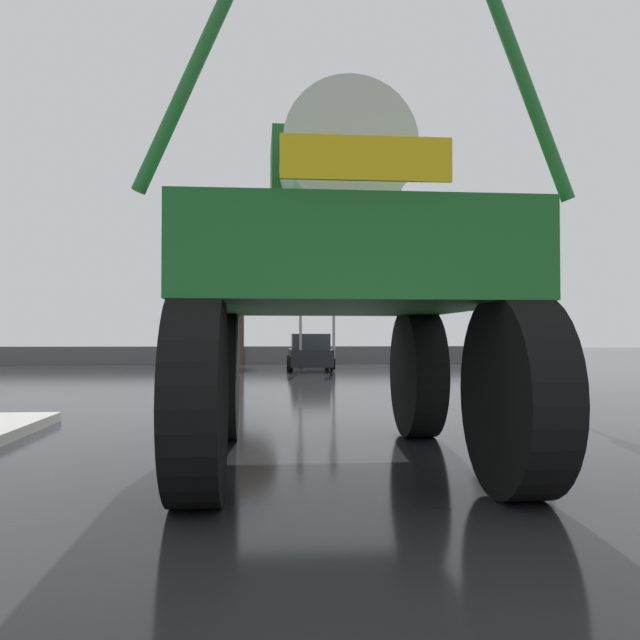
% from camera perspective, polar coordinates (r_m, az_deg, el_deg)
% --- Properties ---
extents(ground_plane, '(120.00, 120.00, 0.00)m').
position_cam_1_polar(ground_plane, '(20.38, -2.65, -5.38)').
color(ground_plane, black).
extents(oversize_sprayer, '(3.74, 5.38, 4.40)m').
position_cam_1_polar(oversize_sprayer, '(7.47, 1.37, 3.47)').
color(oversize_sprayer, black).
rests_on(oversize_sprayer, ground).
extents(sedan_ahead, '(1.95, 4.14, 1.52)m').
position_cam_1_polar(sedan_ahead, '(28.12, -0.88, -2.84)').
color(sedan_ahead, black).
rests_on(sedan_ahead, ground).
extents(traffic_signal_near_right, '(0.24, 0.54, 3.57)m').
position_cam_1_polar(traffic_signal_near_right, '(13.03, 18.74, 3.94)').
color(traffic_signal_near_right, gray).
rests_on(traffic_signal_near_right, ground).
extents(traffic_signal_far_left, '(0.24, 0.55, 4.03)m').
position_cam_1_polar(traffic_signal_far_left, '(26.92, 1.15, 1.85)').
color(traffic_signal_far_left, gray).
rests_on(traffic_signal_far_left, ground).
extents(traffic_signal_far_right, '(0.24, 0.55, 4.19)m').
position_cam_1_polar(traffic_signal_far_right, '(26.81, -1.70, 2.09)').
color(traffic_signal_far_right, gray).
rests_on(traffic_signal_far_right, ground).
extents(bare_tree_right, '(2.51, 2.51, 5.79)m').
position_cam_1_polar(bare_tree_right, '(30.00, 15.17, 4.80)').
color(bare_tree_right, '#473828').
rests_on(bare_tree_right, ground).
extents(bare_tree_far_center, '(3.84, 3.84, 6.91)m').
position_cam_1_polar(bare_tree_far_center, '(34.67, -6.73, 4.95)').
color(bare_tree_far_center, '#473828').
rests_on(bare_tree_far_center, ground).
extents(roadside_barrier, '(32.25, 0.24, 0.90)m').
position_cam_1_polar(roadside_barrier, '(34.68, -3.75, -3.01)').
color(roadside_barrier, '#59595B').
rests_on(roadside_barrier, ground).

